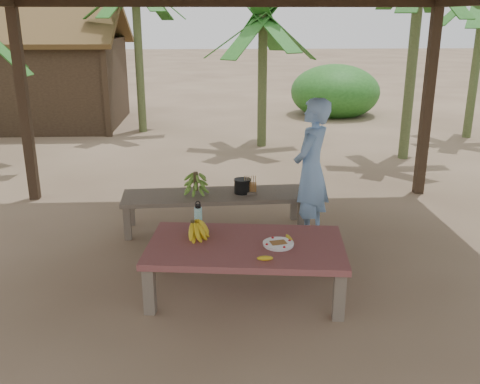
{
  "coord_description": "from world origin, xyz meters",
  "views": [
    {
      "loc": [
        -0.22,
        -5.11,
        2.49
      ],
      "look_at": [
        0.04,
        0.02,
        0.8
      ],
      "focal_mm": 40.0,
      "sensor_mm": 36.0,
      "label": 1
    }
  ],
  "objects_px": {
    "ripe_banana_bunch": "(193,228)",
    "cooking_pot": "(242,186)",
    "bench": "(214,198)",
    "work_table": "(246,250)",
    "woman": "(311,170)",
    "plate": "(278,244)",
    "water_flask": "(198,217)"
  },
  "relations": [
    {
      "from": "ripe_banana_bunch",
      "to": "cooking_pot",
      "type": "relative_size",
      "value": 1.55
    },
    {
      "from": "bench",
      "to": "cooking_pot",
      "type": "distance_m",
      "value": 0.37
    },
    {
      "from": "work_table",
      "to": "woman",
      "type": "bearing_deg",
      "value": 64.11
    },
    {
      "from": "plate",
      "to": "ripe_banana_bunch",
      "type": "bearing_deg",
      "value": 162.81
    },
    {
      "from": "plate",
      "to": "woman",
      "type": "bearing_deg",
      "value": 68.78
    },
    {
      "from": "bench",
      "to": "cooking_pot",
      "type": "height_order",
      "value": "cooking_pot"
    },
    {
      "from": "water_flask",
      "to": "cooking_pot",
      "type": "distance_m",
      "value": 1.35
    },
    {
      "from": "ripe_banana_bunch",
      "to": "cooking_pot",
      "type": "height_order",
      "value": "ripe_banana_bunch"
    },
    {
      "from": "ripe_banana_bunch",
      "to": "woman",
      "type": "height_order",
      "value": "woman"
    },
    {
      "from": "bench",
      "to": "ripe_banana_bunch",
      "type": "bearing_deg",
      "value": -101.02
    },
    {
      "from": "work_table",
      "to": "plate",
      "type": "height_order",
      "value": "plate"
    },
    {
      "from": "ripe_banana_bunch",
      "to": "woman",
      "type": "distance_m",
      "value": 1.75
    },
    {
      "from": "bench",
      "to": "plate",
      "type": "relative_size",
      "value": 7.86
    },
    {
      "from": "bench",
      "to": "cooking_pot",
      "type": "relative_size",
      "value": 11.29
    },
    {
      "from": "cooking_pot",
      "to": "plate",
      "type": "bearing_deg",
      "value": -82.13
    },
    {
      "from": "bench",
      "to": "plate",
      "type": "xyz_separation_m",
      "value": [
        0.58,
        -1.69,
        0.12
      ]
    },
    {
      "from": "water_flask",
      "to": "cooking_pot",
      "type": "height_order",
      "value": "water_flask"
    },
    {
      "from": "work_table",
      "to": "ripe_banana_bunch",
      "type": "distance_m",
      "value": 0.55
    },
    {
      "from": "woman",
      "to": "ripe_banana_bunch",
      "type": "bearing_deg",
      "value": -17.8
    },
    {
      "from": "bench",
      "to": "woman",
      "type": "bearing_deg",
      "value": -18.82
    },
    {
      "from": "work_table",
      "to": "woman",
      "type": "distance_m",
      "value": 1.59
    },
    {
      "from": "ripe_banana_bunch",
      "to": "cooking_pot",
      "type": "bearing_deg",
      "value": 69.51
    },
    {
      "from": "plate",
      "to": "water_flask",
      "type": "relative_size",
      "value": 0.98
    },
    {
      "from": "plate",
      "to": "bench",
      "type": "bearing_deg",
      "value": 108.92
    },
    {
      "from": "water_flask",
      "to": "cooking_pot",
      "type": "relative_size",
      "value": 1.47
    },
    {
      "from": "ripe_banana_bunch",
      "to": "plate",
      "type": "bearing_deg",
      "value": -17.19
    },
    {
      "from": "plate",
      "to": "water_flask",
      "type": "distance_m",
      "value": 0.87
    },
    {
      "from": "cooking_pot",
      "to": "work_table",
      "type": "bearing_deg",
      "value": -91.96
    },
    {
      "from": "ripe_banana_bunch",
      "to": "plate",
      "type": "height_order",
      "value": "ripe_banana_bunch"
    },
    {
      "from": "plate",
      "to": "work_table",
      "type": "bearing_deg",
      "value": 167.8
    },
    {
      "from": "work_table",
      "to": "woman",
      "type": "height_order",
      "value": "woman"
    },
    {
      "from": "bench",
      "to": "ripe_banana_bunch",
      "type": "relative_size",
      "value": 7.31
    }
  ]
}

